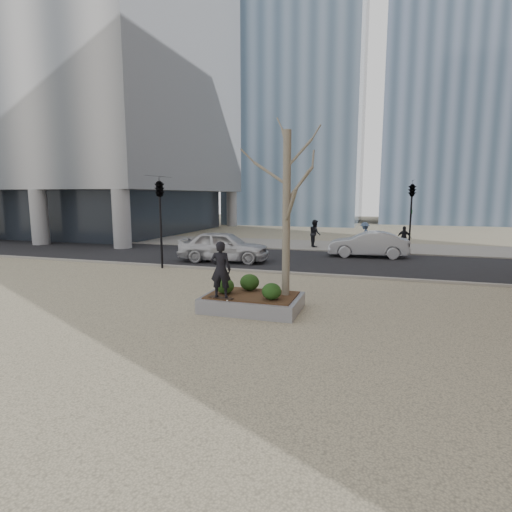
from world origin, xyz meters
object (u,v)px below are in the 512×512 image
(skateboard, at_px, (221,298))
(planter, at_px, (252,303))
(skateboarder, at_px, (221,269))
(police_car, at_px, (224,246))

(skateboard, bearing_deg, planter, 53.87)
(planter, height_order, skateboarder, skateboarder)
(planter, bearing_deg, skateboarder, -135.67)
(skateboarder, height_order, police_car, skateboarder)
(skateboard, bearing_deg, police_car, 120.96)
(skateboard, distance_m, skateboarder, 0.89)
(planter, bearing_deg, police_car, 117.36)
(planter, relative_size, skateboard, 3.85)
(skateboarder, bearing_deg, skateboard, 180.00)
(skateboard, xyz_separation_m, skateboarder, (0.00, 0.00, 0.89))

